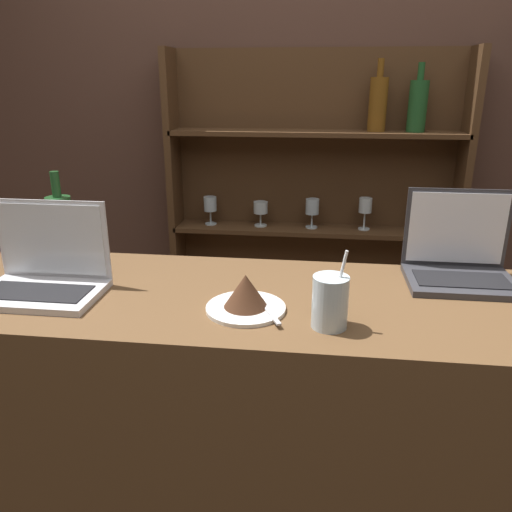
{
  "coord_description": "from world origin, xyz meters",
  "views": [
    {
      "loc": [
        0.03,
        -0.91,
        1.6
      ],
      "look_at": [
        -0.12,
        0.31,
        1.16
      ],
      "focal_mm": 35.0,
      "sensor_mm": 36.0,
      "label": 1
    }
  ],
  "objects_px": {
    "laptop_near": "(44,272)",
    "wine_bottle_green": "(61,227)",
    "cake_plate": "(246,296)",
    "water_glass": "(330,302)",
    "laptop_far": "(459,260)"
  },
  "relations": [
    {
      "from": "laptop_near",
      "to": "wine_bottle_green",
      "type": "relative_size",
      "value": 1.14
    },
    {
      "from": "cake_plate",
      "to": "water_glass",
      "type": "height_order",
      "value": "water_glass"
    },
    {
      "from": "water_glass",
      "to": "cake_plate",
      "type": "bearing_deg",
      "value": 163.13
    },
    {
      "from": "laptop_near",
      "to": "water_glass",
      "type": "xyz_separation_m",
      "value": [
        0.75,
        -0.11,
        0.01
      ]
    },
    {
      "from": "laptop_near",
      "to": "wine_bottle_green",
      "type": "height_order",
      "value": "wine_bottle_green"
    },
    {
      "from": "laptop_near",
      "to": "laptop_far",
      "type": "xyz_separation_m",
      "value": [
        1.11,
        0.23,
        0.0
      ]
    },
    {
      "from": "laptop_near",
      "to": "laptop_far",
      "type": "height_order",
      "value": "laptop_far"
    },
    {
      "from": "laptop_far",
      "to": "cake_plate",
      "type": "xyz_separation_m",
      "value": [
        -0.57,
        -0.27,
        -0.02
      ]
    },
    {
      "from": "laptop_near",
      "to": "water_glass",
      "type": "distance_m",
      "value": 0.76
    },
    {
      "from": "cake_plate",
      "to": "wine_bottle_green",
      "type": "relative_size",
      "value": 0.71
    },
    {
      "from": "laptop_near",
      "to": "cake_plate",
      "type": "distance_m",
      "value": 0.55
    },
    {
      "from": "water_glass",
      "to": "wine_bottle_green",
      "type": "xyz_separation_m",
      "value": [
        -0.82,
        0.36,
        0.04
      ]
    },
    {
      "from": "laptop_far",
      "to": "laptop_near",
      "type": "bearing_deg",
      "value": -168.56
    },
    {
      "from": "wine_bottle_green",
      "to": "water_glass",
      "type": "bearing_deg",
      "value": -23.55
    },
    {
      "from": "wine_bottle_green",
      "to": "cake_plate",
      "type": "bearing_deg",
      "value": -25.6
    }
  ]
}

